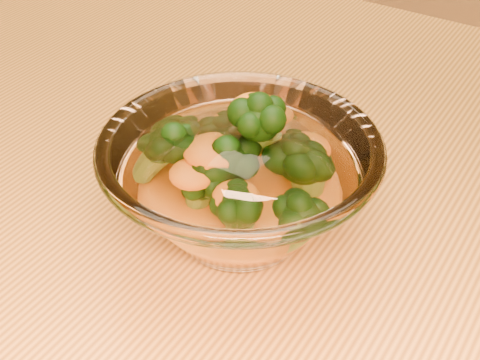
# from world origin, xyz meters

# --- Properties ---
(table) EXTENTS (1.20, 0.80, 0.75)m
(table) POSITION_xyz_m (0.00, 0.00, 0.65)
(table) COLOR #BD8638
(table) RESTS_ON ground
(glass_bowl) EXTENTS (0.19, 0.19, 0.08)m
(glass_bowl) POSITION_xyz_m (-0.05, -0.03, 0.79)
(glass_bowl) COLOR white
(glass_bowl) RESTS_ON table
(cheese_sauce) EXTENTS (0.10, 0.10, 0.03)m
(cheese_sauce) POSITION_xyz_m (-0.05, -0.03, 0.78)
(cheese_sauce) COLOR orange
(cheese_sauce) RESTS_ON glass_bowl
(broccoli_heap) EXTENTS (0.14, 0.12, 0.08)m
(broccoli_heap) POSITION_xyz_m (-0.06, -0.02, 0.81)
(broccoli_heap) COLOR black
(broccoli_heap) RESTS_ON cheese_sauce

